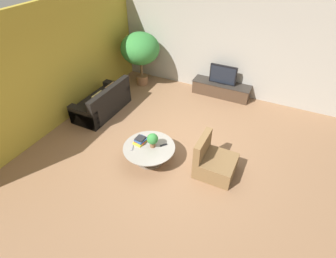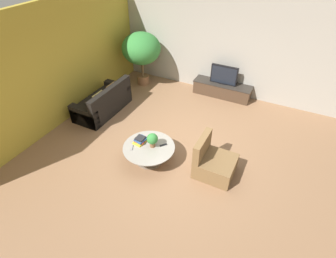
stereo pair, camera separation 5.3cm
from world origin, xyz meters
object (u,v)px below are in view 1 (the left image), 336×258
object	(u,v)px
armchair_wicker	(213,162)
coffee_table	(149,151)
potted_plant_tabletop	(153,139)
media_console	(221,89)
television	(223,75)
potted_palm_tall	(140,50)
couch_by_wall	(103,103)

from	to	relation	value
armchair_wicker	coffee_table	bearing A→B (deg)	101.53
armchair_wicker	potted_plant_tabletop	xyz separation A→B (m)	(-1.34, -0.23, 0.32)
media_console	television	distance (m)	0.48
coffee_table	potted_plant_tabletop	size ratio (longest dim) A/B	3.42
television	potted_palm_tall	xyz separation A→B (m)	(-2.61, -0.41, 0.48)
potted_palm_tall	armchair_wicker	bearing A→B (deg)	-39.37
coffee_table	couch_by_wall	world-z (taller)	couch_by_wall
media_console	coffee_table	bearing A→B (deg)	-99.63
couch_by_wall	potted_plant_tabletop	xyz separation A→B (m)	(2.20, -1.08, 0.30)
television	coffee_table	bearing A→B (deg)	-99.63
media_console	potted_plant_tabletop	world-z (taller)	potted_plant_tabletop
media_console	television	world-z (taller)	television
television	coffee_table	xyz separation A→B (m)	(-0.59, -3.50, -0.43)
potted_plant_tabletop	coffee_table	bearing A→B (deg)	-137.67
potted_plant_tabletop	television	bearing A→B (deg)	81.25
coffee_table	couch_by_wall	xyz separation A→B (m)	(-2.13, 1.14, 0.01)
coffee_table	armchair_wicker	xyz separation A→B (m)	(1.40, 0.29, -0.01)
television	potted_palm_tall	distance (m)	2.68
armchair_wicker	potted_plant_tabletop	distance (m)	1.39
couch_by_wall	armchair_wicker	xyz separation A→B (m)	(3.54, -0.85, -0.01)
armchair_wicker	potted_palm_tall	world-z (taller)	potted_palm_tall
potted_palm_tall	television	bearing A→B (deg)	8.90
media_console	couch_by_wall	size ratio (longest dim) A/B	1.04
television	couch_by_wall	distance (m)	3.63
media_console	potted_plant_tabletop	bearing A→B (deg)	-98.75
potted_plant_tabletop	media_console	bearing A→B (deg)	81.25
armchair_wicker	couch_by_wall	bearing A→B (deg)	76.50
couch_by_wall	potted_plant_tabletop	bearing A→B (deg)	63.90
armchair_wicker	media_console	bearing A→B (deg)	14.14
couch_by_wall	potted_plant_tabletop	distance (m)	2.47
potted_palm_tall	couch_by_wall	bearing A→B (deg)	-93.52
potted_plant_tabletop	couch_by_wall	bearing A→B (deg)	153.90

